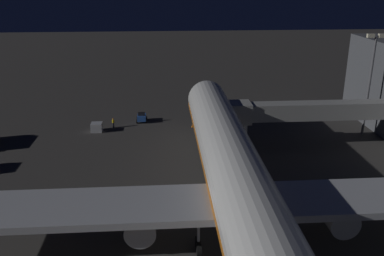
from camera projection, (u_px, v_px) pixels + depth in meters
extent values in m
plane|color=#383533|center=(227.00, 198.00, 49.23)|extent=(320.00, 320.00, 0.00)
cylinder|color=silver|center=(238.00, 180.00, 41.26)|extent=(6.08, 58.64, 6.08)
sphere|color=silver|center=(207.00, 99.00, 68.74)|extent=(5.96, 5.96, 5.96)
cube|color=orange|center=(238.00, 185.00, 41.42)|extent=(6.14, 56.29, 0.50)
cube|color=black|center=(208.00, 95.00, 66.67)|extent=(3.34, 1.40, 0.90)
cube|color=#B7BABF|center=(242.00, 202.00, 39.35)|extent=(58.97, 6.71, 0.70)
cylinder|color=#B7BABF|center=(335.00, 211.00, 41.62)|extent=(2.94, 5.60, 2.94)
cylinder|color=black|center=(324.00, 197.00, 44.24)|extent=(2.50, 0.15, 2.50)
cylinder|color=#B7BABF|center=(141.00, 219.00, 40.30)|extent=(2.94, 5.60, 2.94)
cylinder|color=black|center=(142.00, 204.00, 42.93)|extent=(2.50, 0.15, 2.50)
cylinder|color=#B7BABF|center=(209.00, 126.00, 66.64)|extent=(0.28, 0.28, 2.01)
cylinder|color=black|center=(209.00, 135.00, 67.19)|extent=(0.45, 1.20, 1.20)
cylinder|color=#B7BABF|center=(287.00, 228.00, 39.51)|extent=(0.28, 0.28, 2.01)
cylinder|color=black|center=(284.00, 239.00, 40.67)|extent=(0.45, 1.20, 1.20)
cylinder|color=black|center=(288.00, 247.00, 39.45)|extent=(0.45, 1.20, 1.20)
cylinder|color=#B7BABF|center=(199.00, 232.00, 38.94)|extent=(0.28, 0.28, 2.01)
cylinder|color=black|center=(198.00, 242.00, 40.10)|extent=(0.45, 1.20, 1.20)
cylinder|color=black|center=(199.00, 251.00, 38.88)|extent=(0.45, 1.20, 1.20)
cube|color=#9E9E99|center=(318.00, 111.00, 62.70)|extent=(23.79, 2.60, 2.50)
cube|color=#9E9E99|center=(240.00, 112.00, 61.88)|extent=(3.20, 3.40, 3.00)
cube|color=black|center=(230.00, 113.00, 61.79)|extent=(0.70, 3.20, 2.70)
cylinder|color=#B7BABF|center=(245.00, 134.00, 63.13)|extent=(0.56, 0.56, 4.40)
cylinder|color=black|center=(249.00, 145.00, 63.82)|extent=(0.25, 0.60, 0.60)
cylinder|color=black|center=(241.00, 146.00, 63.74)|extent=(0.25, 0.60, 0.60)
cylinder|color=#59595E|center=(369.00, 88.00, 66.41)|extent=(0.40, 0.40, 15.84)
cube|color=#F9EFC6|center=(382.00, 36.00, 63.68)|extent=(1.10, 0.50, 0.60)
cube|color=#F9EFC6|center=(371.00, 36.00, 63.55)|extent=(1.10, 0.50, 0.60)
cube|color=#234C9E|center=(142.00, 117.00, 74.85)|extent=(1.50, 2.37, 0.90)
cube|color=black|center=(141.00, 114.00, 74.24)|extent=(1.20, 0.20, 0.70)
cylinder|color=black|center=(146.00, 118.00, 75.83)|extent=(0.24, 0.70, 0.70)
cylinder|color=black|center=(137.00, 118.00, 75.72)|extent=(0.24, 0.70, 0.70)
cylinder|color=black|center=(146.00, 121.00, 74.28)|extent=(0.24, 0.70, 0.70)
cylinder|color=black|center=(137.00, 121.00, 74.17)|extent=(0.24, 0.70, 0.70)
cube|color=#B7BABF|center=(97.00, 127.00, 70.23)|extent=(1.83, 1.81, 1.47)
cylinder|color=black|center=(113.00, 125.00, 72.02)|extent=(0.28, 0.28, 0.91)
cylinder|color=yellow|center=(113.00, 121.00, 71.77)|extent=(0.40, 0.40, 0.57)
sphere|color=tan|center=(113.00, 119.00, 71.63)|extent=(0.24, 0.24, 0.24)
sphere|color=orange|center=(113.00, 119.00, 71.61)|extent=(0.23, 0.23, 0.23)
cone|color=orange|center=(218.00, 125.00, 72.60)|extent=(0.36, 0.36, 0.55)
cone|color=orange|center=(192.00, 126.00, 72.30)|extent=(0.36, 0.36, 0.55)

